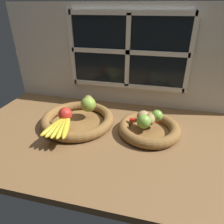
% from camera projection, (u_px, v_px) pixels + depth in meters
% --- Properties ---
extents(ground_plane, '(1.40, 0.90, 0.03)m').
position_uv_depth(ground_plane, '(116.00, 131.00, 1.00)').
color(ground_plane, brown).
extents(back_wall, '(1.40, 0.05, 0.55)m').
position_uv_depth(back_wall, '(128.00, 57.00, 1.12)').
color(back_wall, silver).
rests_on(back_wall, ground_plane).
extents(fruit_bowl_left, '(0.36, 0.36, 0.05)m').
position_uv_depth(fruit_bowl_left, '(78.00, 120.00, 1.02)').
color(fruit_bowl_left, brown).
rests_on(fruit_bowl_left, ground_plane).
extents(fruit_bowl_right, '(0.29, 0.29, 0.05)m').
position_uv_depth(fruit_bowl_right, '(149.00, 129.00, 0.94)').
color(fruit_bowl_right, brown).
rests_on(fruit_bowl_right, ground_plane).
extents(apple_green_back, '(0.08, 0.08, 0.08)m').
position_uv_depth(apple_green_back, '(88.00, 104.00, 1.03)').
color(apple_green_back, '#8CAD3D').
rests_on(apple_green_back, fruit_bowl_left).
extents(apple_red_front, '(0.07, 0.07, 0.07)m').
position_uv_depth(apple_red_front, '(65.00, 114.00, 0.95)').
color(apple_red_front, red).
rests_on(apple_red_front, fruit_bowl_left).
extents(pear_brown, '(0.07, 0.08, 0.08)m').
position_uv_depth(pear_brown, '(88.00, 103.00, 1.04)').
color(pear_brown, olive).
rests_on(pear_brown, fruit_bowl_left).
extents(banana_bunch_front, '(0.13, 0.20, 0.03)m').
position_uv_depth(banana_bunch_front, '(61.00, 126.00, 0.89)').
color(banana_bunch_front, gold).
rests_on(banana_bunch_front, fruit_bowl_left).
extents(potato_oblong, '(0.08, 0.08, 0.05)m').
position_uv_depth(potato_oblong, '(143.00, 116.00, 0.95)').
color(potato_oblong, '#A38451').
rests_on(potato_oblong, fruit_bowl_right).
extents(potato_large, '(0.05, 0.08, 0.05)m').
position_uv_depth(potato_large, '(150.00, 119.00, 0.92)').
color(potato_large, '#A38451').
rests_on(potato_large, fruit_bowl_right).
extents(lime_near, '(0.06, 0.06, 0.06)m').
position_uv_depth(lime_near, '(144.00, 121.00, 0.89)').
color(lime_near, '#7AAD3D').
rests_on(lime_near, fruit_bowl_right).
extents(lime_far, '(0.05, 0.05, 0.05)m').
position_uv_depth(lime_far, '(157.00, 116.00, 0.95)').
color(lime_far, '#7AAD3D').
rests_on(lime_far, fruit_bowl_right).
extents(chili_pepper, '(0.15, 0.02, 0.02)m').
position_uv_depth(chili_pepper, '(146.00, 122.00, 0.93)').
color(chili_pepper, red).
rests_on(chili_pepper, fruit_bowl_right).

